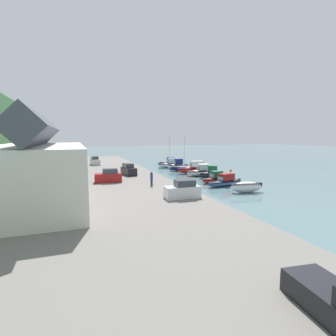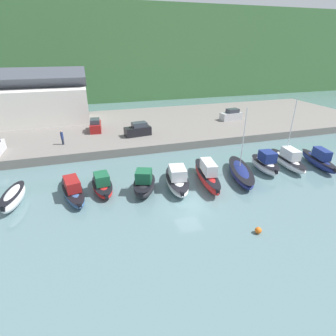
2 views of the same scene
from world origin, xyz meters
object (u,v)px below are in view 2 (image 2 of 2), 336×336
Objects in this scene: moored_boat_4 at (177,180)px; moored_boat_9 at (319,160)px; person_on_quay at (62,137)px; moored_boat_1 at (73,189)px; parked_car_2 at (231,115)px; moored_boat_5 at (207,175)px; moored_boat_7 at (265,164)px; moored_boat_6 at (241,172)px; moored_boat_0 at (13,197)px; moored_boat_8 at (288,160)px; moored_boat_3 at (144,184)px; parked_car_0 at (138,130)px; mooring_buoy_1 at (258,230)px; moored_boat_2 at (102,185)px; parked_car_3 at (96,126)px.

moored_boat_4 reaches higher than moored_boat_9.
moored_boat_9 is 35.95m from person_on_quay.
parked_car_2 is (29.54, 19.36, 1.42)m from moored_boat_1.
moored_boat_5 is 1.53× the size of moored_boat_7.
moored_boat_5 is 4.59m from moored_boat_6.
moored_boat_8 is (32.60, -0.21, 0.10)m from moored_boat_0.
moored_boat_3 is at bearing 2.37° from moored_boat_0.
parked_car_2 reaches higher than moored_boat_9.
moored_boat_7 is at bearing 156.37° from parked_car_2.
moored_boat_3 is 16.45m from parked_car_0.
parked_car_0 is 11.61m from person_on_quay.
moored_boat_8 is (27.00, -0.37, 0.21)m from moored_boat_1.
moored_boat_2 is at bearing 137.24° from mooring_buoy_1.
mooring_buoy_1 is (20.86, -10.99, -0.58)m from moored_boat_0.
moored_boat_7 is at bearing -170.15° from moored_boat_8.
moored_boat_0 is at bearing 152.22° from mooring_buoy_1.
parked_car_3 is (-26.07, -0.03, 0.00)m from parked_car_2.
mooring_buoy_1 is at bearing -48.42° from moored_boat_2.
moored_boat_2 is 1.31× the size of parked_car_2.
moored_boat_8 is at bearing 12.55° from moored_boat_4.
moored_boat_9 is (36.60, -1.31, 0.05)m from moored_boat_0.
parked_car_3 is (-23.53, 19.70, 1.21)m from moored_boat_8.
moored_boat_5 reaches higher than moored_boat_0.
person_on_quay is at bearing 124.12° from mooring_buoy_1.
moored_boat_4 is 0.82× the size of moored_boat_6.
moored_boat_3 is at bearing -170.99° from moored_boat_8.
moored_boat_6 reaches higher than moored_boat_2.
moored_boat_1 is 1.39× the size of moored_boat_7.
moored_boat_6 is (25.00, -1.20, -0.18)m from moored_boat_0.
moored_boat_7 is at bearing 22.92° from moored_boat_3.
moored_boat_8 is at bearing 42.55° from mooring_buoy_1.
moored_boat_5 is 3.99× the size of person_on_quay.
moored_boat_1 is 0.88× the size of moored_boat_8.
moored_boat_0 is 21.63m from parked_car_0.
parked_car_0 reaches higher than person_on_quay.
moored_boat_9 reaches higher than moored_boat_0.
moored_boat_6 is at bearing 67.10° from mooring_buoy_1.
moored_boat_8 reaches higher than moored_boat_4.
moored_boat_1 reaches higher than moored_boat_0.
person_on_quay is (-20.97, 15.05, 1.67)m from moored_boat_6.
moored_boat_7 is at bearing 52.50° from mooring_buoy_1.
moored_boat_1 is at bearing -96.07° from parked_car_3.
moored_boat_9 is at bearing 5.86° from moored_boat_0.
moored_boat_6 is 7.67m from moored_boat_8.
moored_boat_9 is (3.99, -1.10, -0.05)m from moored_boat_8.
moored_boat_8 reaches higher than moored_boat_0.
moored_boat_4 is 8.19m from moored_boat_6.
moored_boat_0 is 0.69× the size of moored_boat_1.
moored_boat_1 is at bearing 143.84° from mooring_buoy_1.
person_on_quay reaches higher than moored_boat_5.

